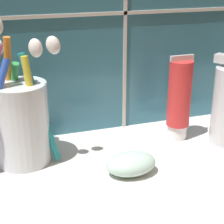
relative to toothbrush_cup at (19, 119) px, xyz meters
The scene contains 4 objects.
sink_counter 18.24cm from the toothbrush_cup, 29.25° to the right, with size 74.09×30.04×2.00cm, color white.
toothbrush_cup is the anchor object (origin of this frame).
toothpaste_tube 22.71cm from the toothbrush_cup, ahead, with size 3.54×3.37×12.57cm.
soap_bar 15.27cm from the toothbrush_cup, 31.00° to the right, with size 6.40×4.45×2.72cm, color silver.
Camera 1 is at (-17.16, -37.01, 26.62)cm, focal length 60.00 mm.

